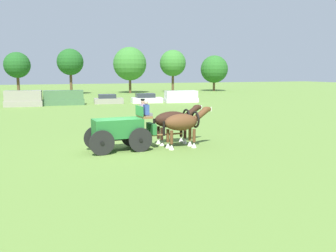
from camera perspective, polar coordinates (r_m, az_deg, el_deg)
ground_plane at (r=19.91m, az=-7.94°, el=-3.92°), size 220.00×220.00×0.00m
show_wagon at (r=19.73m, az=-7.53°, el=-0.41°), size 5.65×1.81×2.78m
draft_horse_near at (r=21.48m, az=0.93°, el=0.92°), size 3.21×1.08×2.29m
draft_horse_off at (r=20.31m, az=2.44°, el=0.46°), size 3.07×1.04×2.29m
parked_vehicle_b at (r=48.03m, az=-21.98°, el=4.04°), size 4.66×2.18×1.99m
parked_vehicle_c at (r=48.45m, az=-16.22°, el=4.31°), size 5.31×2.25×1.90m
parked_vehicle_d at (r=49.33m, az=-9.49°, el=4.17°), size 4.03×2.21×1.27m
parked_vehicle_e at (r=49.96m, az=-3.46°, el=4.34°), size 4.39×2.31×1.31m
parked_vehicle_f at (r=50.75m, az=2.09°, el=4.68°), size 4.83×2.35×1.64m
tree_c at (r=71.19m, az=-22.86°, el=8.90°), size 4.66×4.66×7.80m
tree_d at (r=70.77m, az=-15.28°, el=9.77°), size 4.94×4.94×8.56m
tree_e at (r=72.98m, az=-6.09°, el=9.80°), size 6.63×6.63×9.15m
tree_f at (r=75.86m, az=0.78°, el=9.95°), size 5.46×5.46×8.77m
tree_g at (r=80.97m, az=7.36°, el=8.95°), size 6.02×6.02×7.84m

